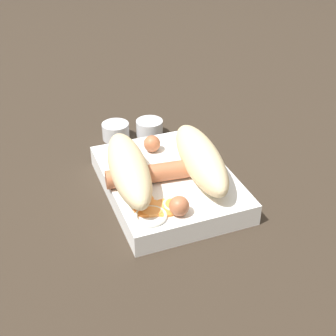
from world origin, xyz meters
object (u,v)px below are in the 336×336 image
(condiment_cup_near, at_px, (150,129))
(food_tray, at_px, (168,183))
(condiment_cup_far, at_px, (116,132))
(sausage, at_px, (163,172))
(bread_roll, at_px, (165,163))

(condiment_cup_near, bearing_deg, food_tray, 169.74)
(food_tray, height_order, condiment_cup_far, food_tray)
(food_tray, relative_size, sausage, 1.23)
(food_tray, xyz_separation_m, condiment_cup_near, (0.17, -0.03, -0.00))
(bread_roll, bearing_deg, condiment_cup_near, -12.20)
(sausage, relative_size, condiment_cup_far, 3.96)
(bread_roll, xyz_separation_m, condiment_cup_near, (0.18, -0.04, -0.05))
(food_tray, height_order, condiment_cup_near, food_tray)
(food_tray, bearing_deg, bread_roll, 142.74)
(food_tray, relative_size, condiment_cup_far, 4.89)
(sausage, xyz_separation_m, condiment_cup_near, (0.18, -0.04, -0.03))
(sausage, bearing_deg, food_tray, -45.07)
(sausage, distance_m, condiment_cup_near, 0.19)
(food_tray, distance_m, condiment_cup_far, 0.19)
(bread_roll, relative_size, condiment_cup_far, 4.14)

